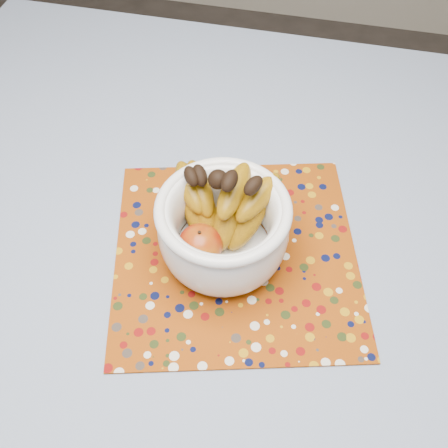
% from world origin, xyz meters
% --- Properties ---
extents(table, '(1.20, 1.20, 0.75)m').
position_xyz_m(table, '(0.00, 0.00, 0.67)').
color(table, brown).
rests_on(table, ground).
extents(tablecloth, '(1.32, 1.32, 0.01)m').
position_xyz_m(tablecloth, '(0.00, 0.00, 0.76)').
color(tablecloth, slate).
rests_on(tablecloth, table).
extents(placemat, '(0.47, 0.47, 0.00)m').
position_xyz_m(placemat, '(0.06, 0.03, 0.76)').
color(placemat, '#823507').
rests_on(placemat, tablecloth).
extents(fruit_bowl, '(0.24, 0.21, 0.17)m').
position_xyz_m(fruit_bowl, '(0.03, 0.04, 0.84)').
color(fruit_bowl, white).
rests_on(fruit_bowl, placemat).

